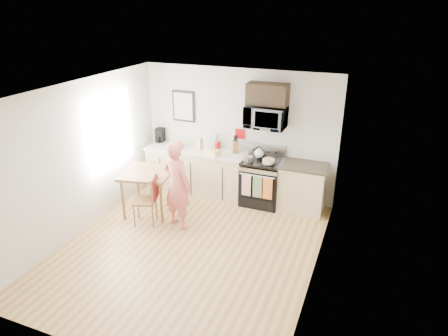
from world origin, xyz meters
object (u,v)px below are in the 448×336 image
at_px(chair, 151,193).
at_px(cake, 268,161).
at_px(person, 177,185).
at_px(range, 262,183).
at_px(dining_table, 148,176).
at_px(microwave, 266,117).

xyz_separation_m(chair, cake, (1.76, 1.37, 0.37)).
height_order(chair, cake, cake).
bearing_deg(person, range, -111.47).
relative_size(dining_table, cake, 3.41).
height_order(range, cake, range).
bearing_deg(microwave, dining_table, -146.85).
bearing_deg(cake, microwave, 123.27).
distance_m(microwave, dining_table, 2.48).
height_order(microwave, dining_table, microwave).
bearing_deg(range, dining_table, -149.12).
bearing_deg(dining_table, person, -18.64).
bearing_deg(person, cake, -117.56).
bearing_deg(range, chair, -137.32).
bearing_deg(cake, range, 140.71).
relative_size(microwave, chair, 0.82).
distance_m(microwave, person, 2.10).
bearing_deg(microwave, person, -127.09).
xyz_separation_m(microwave, dining_table, (-1.90, -1.24, -1.02)).
height_order(microwave, cake, microwave).
relative_size(range, chair, 1.25).
bearing_deg(chair, range, 22.14).
height_order(range, microwave, microwave).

